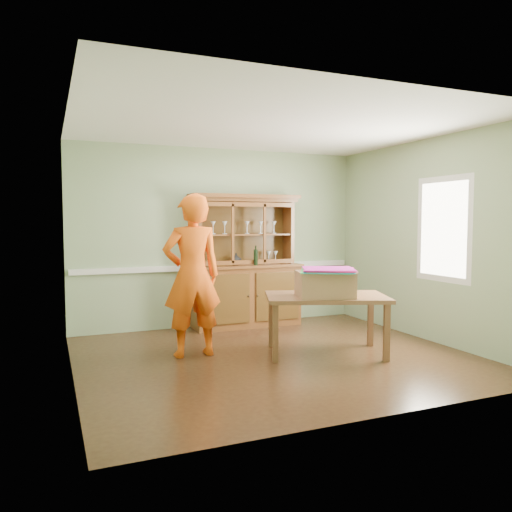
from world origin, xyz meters
name	(u,v)px	position (x,y,z in m)	size (l,w,h in m)	color
floor	(275,356)	(0.00, 0.00, 0.00)	(4.50, 4.50, 0.00)	#442A16
ceiling	(276,125)	(0.00, 0.00, 2.70)	(4.50, 4.50, 0.00)	white
wall_back	(220,238)	(0.00, 2.00, 1.35)	(4.50, 4.50, 0.00)	#8AA179
wall_left	(70,247)	(-2.25, 0.00, 1.35)	(4.00, 4.00, 0.00)	#8AA179
wall_right	(427,240)	(2.25, 0.00, 1.35)	(4.00, 4.00, 0.00)	#8AA179
wall_front	(381,253)	(0.00, -2.00, 1.35)	(4.50, 4.50, 0.00)	#8AA179
chair_rail	(221,267)	(0.00, 1.98, 0.90)	(4.41, 0.05, 0.08)	silver
framed_map	(70,226)	(-2.23, 0.30, 1.55)	(0.03, 0.60, 0.46)	black
window_panel	(443,229)	(2.23, -0.30, 1.50)	(0.03, 0.96, 1.36)	silver
china_hutch	(246,280)	(0.32, 1.77, 0.71)	(1.71, 0.56, 2.00)	brown
dining_table	(326,302)	(0.62, -0.12, 0.63)	(1.64, 1.31, 0.71)	brown
cardboard_box	(325,284)	(0.54, -0.21, 0.86)	(0.63, 0.51, 0.30)	#9D7151
kite_stack	(329,270)	(0.58, -0.26, 1.03)	(0.77, 0.77, 0.04)	green
person	(192,276)	(-0.89, 0.42, 0.96)	(0.70, 0.46, 1.92)	#FF5C10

